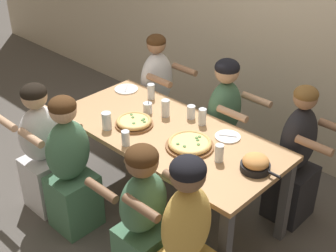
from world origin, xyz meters
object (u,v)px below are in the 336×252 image
object	(u,v)px
diner_near_midleft	(70,170)
skillet_bowl	(256,164)
empty_plate_b	(126,89)
drinking_glass_h	(126,139)
drinking_glass_f	(191,112)
diner_near_left	(43,152)
drinking_glass_g	(107,122)
diner_far_center	(223,127)
pizza_board_second	(134,122)
drinking_glass_b	(151,92)
diner_near_midright	(144,222)
drinking_glass_a	(190,168)
drinking_glass_d	(219,154)
diner_far_left	(157,99)
drinking_glass_c	(166,108)
empty_plate_a	(228,137)
cocktail_glass_blue	(148,109)
pizza_board_main	(190,144)
drinking_glass_e	(202,118)
diner_near_right	(186,246)
diner_far_right	(295,161)

from	to	relation	value
diner_near_midleft	skillet_bowl	bearing A→B (deg)	-59.68
empty_plate_b	drinking_glass_h	size ratio (longest dim) A/B	1.82
drinking_glass_f	diner_near_left	world-z (taller)	diner_near_left
drinking_glass_g	diner_far_center	bearing A→B (deg)	65.80
pizza_board_second	drinking_glass_g	distance (m)	0.22
pizza_board_second	drinking_glass_f	world-z (taller)	drinking_glass_f
drinking_glass_b	diner_near_midright	world-z (taller)	diner_near_midright
drinking_glass_a	drinking_glass_d	world-z (taller)	drinking_glass_a
drinking_glass_b	drinking_glass_d	distance (m)	1.08
drinking_glass_f	diner_far_left	size ratio (longest dim) A/B	0.09
diner_near_midright	empty_plate_b	bearing A→B (deg)	52.19
drinking_glass_c	drinking_glass_g	distance (m)	0.50
skillet_bowl	empty_plate_a	size ratio (longest dim) A/B	1.53
empty_plate_a	cocktail_glass_blue	size ratio (longest dim) A/B	1.74
pizza_board_main	drinking_glass_f	bearing A→B (deg)	130.18
drinking_glass_e	diner_near_right	size ratio (longest dim) A/B	0.11
drinking_glass_d	diner_near_left	distance (m)	1.49
empty_plate_b	diner_near_right	bearing A→B (deg)	-30.53
skillet_bowl	diner_far_left	world-z (taller)	diner_far_left
drinking_glass_a	diner_near_midright	distance (m)	0.47
diner_far_center	skillet_bowl	bearing A→B (deg)	50.25
diner_near_midright	drinking_glass_b	bearing A→B (deg)	43.19
empty_plate_b	diner_near_midright	world-z (taller)	diner_near_midright
pizza_board_second	skillet_bowl	bearing A→B (deg)	8.83
pizza_board_second	empty_plate_b	size ratio (longest dim) A/B	1.43
diner_near_midleft	diner_near_left	xyz separation A→B (m)	(-0.38, -0.00, -0.01)
drinking_glass_c	pizza_board_main	bearing A→B (deg)	-25.20
empty_plate_b	drinking_glass_e	bearing A→B (deg)	0.02
drinking_glass_b	diner_near_midleft	world-z (taller)	diner_near_midleft
pizza_board_main	cocktail_glass_blue	xyz separation A→B (m)	(-0.60, 0.15, 0.01)
drinking_glass_d	drinking_glass_a	bearing A→B (deg)	-97.34
drinking_glass_h	empty_plate_a	bearing A→B (deg)	51.62
pizza_board_second	drinking_glass_f	bearing A→B (deg)	57.71
drinking_glass_f	drinking_glass_e	bearing A→B (deg)	-6.73
pizza_board_second	pizza_board_main	bearing A→B (deg)	7.14
diner_near_midleft	diner_far_right	world-z (taller)	diner_far_right
diner_far_center	diner_far_right	world-z (taller)	diner_far_center
skillet_bowl	drinking_glass_e	distance (m)	0.69
drinking_glass_e	diner_near_right	distance (m)	1.16
diner_far_left	empty_plate_b	bearing A→B (deg)	-1.55
diner_near_left	diner_far_left	size ratio (longest dim) A/B	0.95
pizza_board_second	drinking_glass_c	world-z (taller)	drinking_glass_c
cocktail_glass_blue	diner_near_midright	world-z (taller)	diner_near_midright
diner_far_left	pizza_board_second	bearing A→B (deg)	33.64
drinking_glass_g	diner_near_left	size ratio (longest dim) A/B	0.12
empty_plate_a	diner_near_midleft	xyz separation A→B (m)	(-0.80, -0.90, -0.24)
pizza_board_main	drinking_glass_e	xyz separation A→B (m)	(-0.15, 0.31, 0.04)
drinking_glass_h	drinking_glass_c	bearing A→B (deg)	100.20
drinking_glass_d	drinking_glass_h	bearing A→B (deg)	-153.40
drinking_glass_b	diner_far_center	bearing A→B (deg)	32.53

